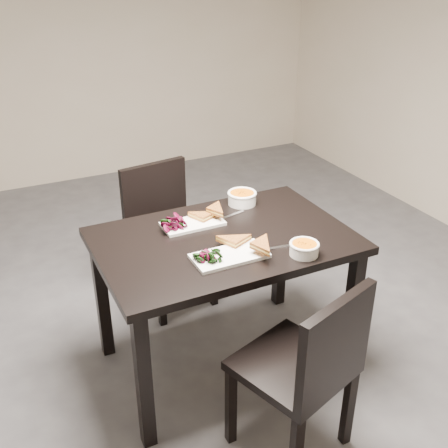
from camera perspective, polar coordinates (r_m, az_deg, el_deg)
name	(u,v)px	position (r m, az deg, el deg)	size (l,w,h in m)	color
ground	(162,325)	(3.26, -6.50, -10.49)	(5.00, 5.00, 0.00)	#47474C
table	(224,255)	(2.62, 0.00, -3.29)	(1.20, 0.80, 0.75)	black
chair_near	(308,365)	(2.27, 8.87, -14.44)	(0.53, 0.53, 0.85)	black
chair_far	(165,226)	(3.28, -6.26, -0.23)	(0.48, 0.48, 0.85)	black
plate_near	(230,256)	(2.40, 0.59, -3.37)	(0.34, 0.17, 0.02)	white
sandwich_near	(241,244)	(2.42, 1.81, -2.15)	(0.17, 0.13, 0.05)	#AB6324
salad_near	(209,255)	(2.35, -1.59, -3.25)	(0.10, 0.09, 0.05)	black
soup_bowl_near	(304,248)	(2.44, 8.43, -2.50)	(0.13, 0.13, 0.06)	white
cutlery_near	(273,248)	(2.49, 5.16, -2.55)	(0.18, 0.02, 0.00)	silver
plate_far	(193,224)	(2.69, -3.31, 0.03)	(0.30, 0.15, 0.02)	white
sandwich_far	(206,217)	(2.68, -1.92, 0.78)	(0.15, 0.11, 0.05)	#AB6324
salad_far	(174,223)	(2.64, -5.32, 0.14)	(0.09, 0.09, 0.04)	black
soup_bowl_far	(242,197)	(2.90, 1.91, 2.85)	(0.16, 0.16, 0.07)	white
cutlery_far	(230,216)	(2.78, 0.68, 0.88)	(0.18, 0.02, 0.00)	silver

